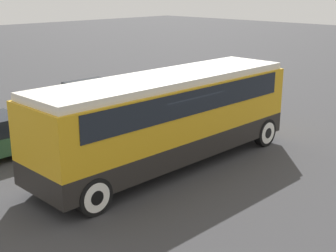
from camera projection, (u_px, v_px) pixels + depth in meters
name	position (u px, v px, depth m)	size (l,w,h in m)	color
ground_plane	(168.00, 165.00, 15.34)	(120.00, 120.00, 0.00)	#38383A
tour_bus	(170.00, 112.00, 14.89)	(9.52, 2.51, 3.00)	black
parked_car_mid	(93.00, 95.00, 22.40)	(4.14, 1.90, 1.33)	#7A6B5B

